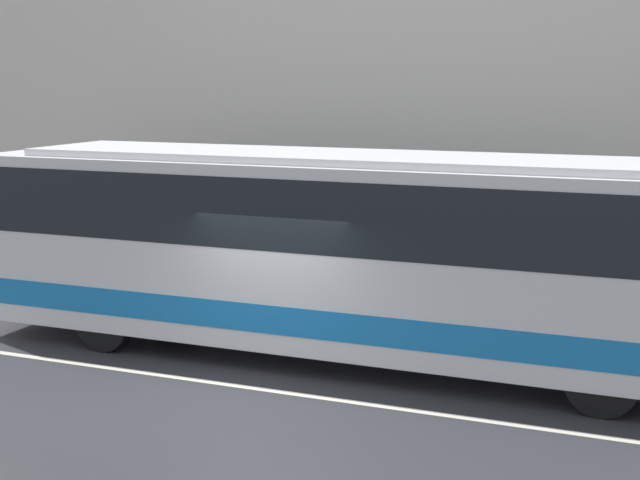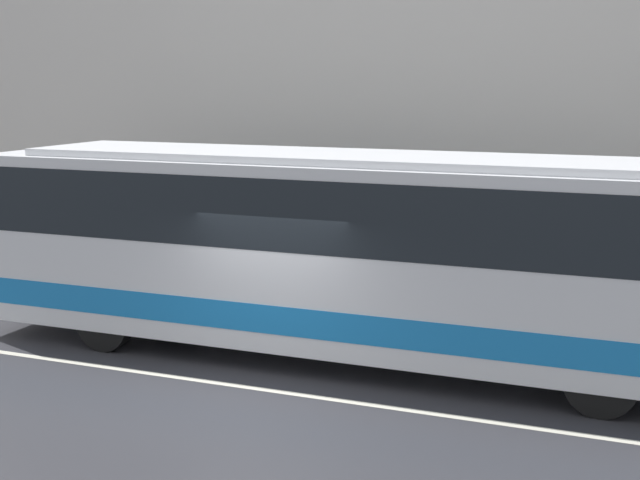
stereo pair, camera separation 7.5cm
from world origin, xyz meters
TOP-DOWN VIEW (x-y plane):
  - ground_plane at (0.00, 0.00)m, footprint 60.00×60.00m
  - sidewalk at (0.00, 5.23)m, footprint 60.00×2.46m
  - building_facade at (0.00, 6.60)m, footprint 60.00×0.35m
  - lane_stripe at (0.00, 0.00)m, footprint 54.00×0.14m
  - transit_bus at (0.44, 1.91)m, footprint 12.07×2.62m
  - pedestrian_waiting at (-3.09, 5.77)m, footprint 0.36×0.36m

SIDE VIEW (x-z plane):
  - ground_plane at x=0.00m, z-range 0.00..0.00m
  - lane_stripe at x=0.00m, z-range 0.00..0.01m
  - sidewalk at x=0.00m, z-range 0.00..0.14m
  - pedestrian_waiting at x=-3.09m, z-range 0.09..1.85m
  - transit_bus at x=0.44m, z-range 0.22..3.59m
  - building_facade at x=0.00m, z-range -0.17..9.58m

